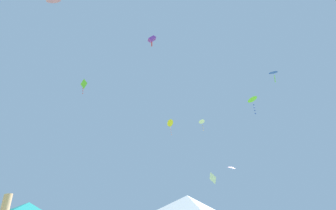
{
  "coord_description": "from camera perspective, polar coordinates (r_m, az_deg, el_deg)",
  "views": [
    {
      "loc": [
        0.27,
        -4.54,
        1.42
      ],
      "look_at": [
        2.91,
        13.18,
        15.23
      ],
      "focal_mm": 20.13,
      "sensor_mm": 36.0,
      "label": 1
    }
  ],
  "objects": [
    {
      "name": "canopy_tent_white",
      "position": [
        11.62,
        6.04,
        -28.34
      ],
      "size": [
        3.59,
        3.59,
        3.84
      ],
      "color": "#9E9EA3",
      "rests_on": "ground"
    },
    {
      "name": "kite_purple_box",
      "position": [
        19.43,
        -4.87,
        19.19
      ],
      "size": [
        0.79,
        0.56,
        2.01
      ],
      "color": "purple"
    },
    {
      "name": "kite_lime_delta",
      "position": [
        29.35,
        24.15,
        1.53
      ],
      "size": [
        1.55,
        1.56,
        2.6
      ],
      "color": "#75D138"
    },
    {
      "name": "kite_white_delta",
      "position": [
        42.51,
        10.16,
        -4.97
      ],
      "size": [
        1.86,
        1.85,
        2.48
      ],
      "color": "white"
    },
    {
      "name": "kite_pink_delta",
      "position": [
        24.82,
        -31.4,
        25.61
      ],
      "size": [
        1.68,
        1.52,
        1.17
      ],
      "color": "pink"
    },
    {
      "name": "kite_blue_delta",
      "position": [
        27.85,
        29.28,
        8.58
      ],
      "size": [
        1.29,
        1.25,
        2.03
      ],
      "color": "blue"
    },
    {
      "name": "kite_lime_diamond",
      "position": [
        40.54,
        -24.04,
        5.62
      ],
      "size": [
        1.26,
        1.09,
        3.26
      ],
      "color": "#75D138"
    },
    {
      "name": "kite_white_diamond",
      "position": [
        31.75,
        13.57,
        -20.77
      ],
      "size": [
        1.07,
        1.14,
        1.23
      ],
      "color": "white"
    },
    {
      "name": "kite_yellow_delta",
      "position": [
        15.91,
        0.61,
        -5.55
      ],
      "size": [
        0.77,
        0.76,
        1.34
      ],
      "color": "yellow"
    },
    {
      "name": "kite_pink_diamond",
      "position": [
        36.59,
        18.69,
        -17.43
      ],
      "size": [
        1.38,
        1.68,
        0.84
      ],
      "color": "pink"
    }
  ]
}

